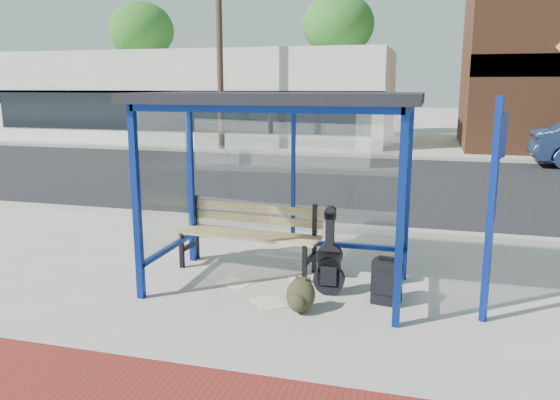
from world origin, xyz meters
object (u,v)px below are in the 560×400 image
(bench, at_px, (249,231))
(backpack, at_px, (300,296))
(suitcase, at_px, (387,282))
(guitar_bag, at_px, (329,265))

(bench, xyz_separation_m, backpack, (1.03, -1.28, -0.35))
(bench, relative_size, suitcase, 3.59)
(bench, height_order, backpack, bench)
(guitar_bag, height_order, suitcase, guitar_bag)
(guitar_bag, distance_m, backpack, 0.68)
(guitar_bag, xyz_separation_m, suitcase, (0.70, -0.11, -0.11))
(bench, bearing_deg, suitcase, -17.00)
(bench, relative_size, backpack, 5.18)
(backpack, bearing_deg, guitar_bag, 74.30)
(guitar_bag, height_order, backpack, guitar_bag)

